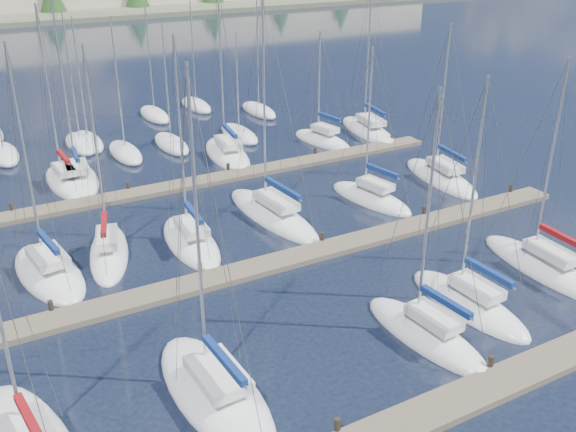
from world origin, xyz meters
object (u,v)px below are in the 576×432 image
sailboat_h (49,272)px  sailboat_f (542,267)px  sailboat_c (215,391)px  sailboat_k (273,214)px  sailboat_r (368,131)px  sailboat_p (227,154)px  sailboat_o (78,179)px  sailboat_m (441,178)px  sailboat_d (426,334)px  sailboat_j (191,241)px  sailboat_e (469,304)px  sailboat_q (322,140)px  sailboat_n (65,182)px  sailboat_i (109,252)px  sailboat_l (371,198)px

sailboat_h → sailboat_f: bearing=-34.9°
sailboat_c → sailboat_k: sailboat_k is taller
sailboat_r → sailboat_f: sailboat_r is taller
sailboat_p → sailboat_o: size_ratio=1.02×
sailboat_m → sailboat_k: bearing=-172.7°
sailboat_d → sailboat_m: (14.52, 15.51, -0.01)m
sailboat_j → sailboat_e: bearing=-49.7°
sailboat_q → sailboat_k: size_ratio=0.69×
sailboat_m → sailboat_j: bearing=-169.4°
sailboat_q → sailboat_n: bearing=169.0°
sailboat_n → sailboat_d: bearing=-71.4°
sailboat_e → sailboat_o: sailboat_o is taller
sailboat_j → sailboat_e: size_ratio=1.06×
sailboat_d → sailboat_h: (-14.60, 14.88, -0.01)m
sailboat_o → sailboat_e: bearing=-57.8°
sailboat_i → sailboat_r: size_ratio=0.84×
sailboat_r → sailboat_q: size_ratio=1.48×
sailboat_e → sailboat_c: bearing=177.4°
sailboat_i → sailboat_o: 13.02m
sailboat_j → sailboat_i: size_ratio=1.02×
sailboat_e → sailboat_k: 15.15m
sailboat_l → sailboat_n: 22.95m
sailboat_c → sailboat_d: bearing=-8.7°
sailboat_f → sailboat_c: bearing=-175.3°
sailboat_m → sailboat_p: sailboat_p is taller
sailboat_l → sailboat_j: sailboat_j is taller
sailboat_q → sailboat_f: sailboat_f is taller
sailboat_o → sailboat_p: bearing=5.4°
sailboat_d → sailboat_q: bearing=62.9°
sailboat_i → sailboat_c: bearing=-71.9°
sailboat_p → sailboat_k: size_ratio=0.99×
sailboat_o → sailboat_d: bearing=-65.0°
sailboat_d → sailboat_l: bearing=58.5°
sailboat_f → sailboat_p: bearing=108.7°
sailboat_c → sailboat_m: bearing=27.5°
sailboat_r → sailboat_e: (-13.05, -27.14, -0.00)m
sailboat_m → sailboat_o: bearing=160.1°
sailboat_c → sailboat_n: (-0.58, 27.35, 0.02)m
sailboat_j → sailboat_d: (6.22, -14.65, 0.01)m
sailboat_k → sailboat_l: bearing=-11.4°
sailboat_h → sailboat_k: (14.62, 0.86, 0.01)m
sailboat_c → sailboat_n: sailboat_c is taller
sailboat_h → sailboat_k: size_ratio=0.89×
sailboat_l → sailboat_h: 22.04m
sailboat_d → sailboat_p: size_ratio=0.84×
sailboat_q → sailboat_n: sailboat_n is taller
sailboat_c → sailboat_o: size_ratio=0.98×
sailboat_p → sailboat_r: bearing=7.2°
sailboat_c → sailboat_o: (0.44, 27.47, 0.01)m
sailboat_j → sailboat_o: size_ratio=0.89×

